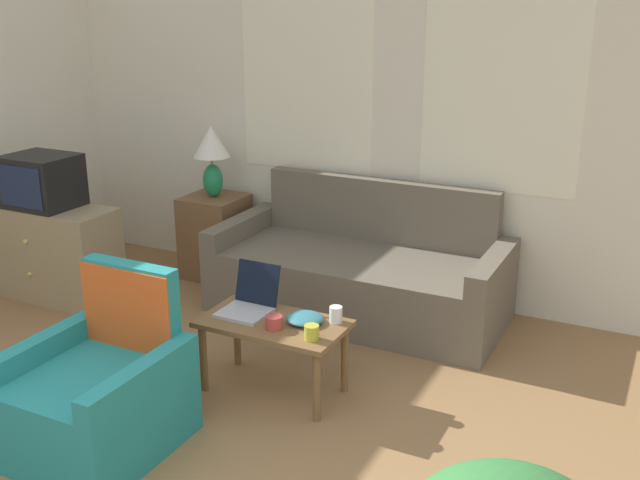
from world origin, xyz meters
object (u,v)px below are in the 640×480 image
at_px(cup_white, 336,314).
at_px(snack_bowl, 305,318).
at_px(couch, 361,275).
at_px(laptop, 249,301).
at_px(coffee_table, 273,331).
at_px(cup_yellow, 274,322).
at_px(table_lamp, 212,151).
at_px(armchair, 100,396).
at_px(television, 42,181).
at_px(cup_navy, 312,332).

bearing_deg(cup_white, snack_bowl, -151.03).
height_order(couch, laptop, couch).
relative_size(couch, laptop, 6.47).
relative_size(coffee_table, cup_yellow, 8.53).
bearing_deg(table_lamp, laptop, -49.27).
relative_size(armchair, table_lamp, 1.57).
bearing_deg(armchair, cup_yellow, 53.03).
distance_m(coffee_table, cup_white, 0.37).
height_order(table_lamp, coffee_table, table_lamp).
relative_size(television, cup_yellow, 5.01).
relative_size(coffee_table, snack_bowl, 3.98).
relative_size(coffee_table, cup_white, 8.91).
relative_size(armchair, cup_yellow, 9.07).
relative_size(laptop, cup_navy, 3.91).
distance_m(table_lamp, snack_bowl, 2.14).
distance_m(couch, armchair, 2.21).
distance_m(table_lamp, cup_yellow, 2.16).
distance_m(armchair, television, 2.28).
relative_size(cup_yellow, snack_bowl, 0.47).
distance_m(laptop, snack_bowl, 0.37).
bearing_deg(television, cup_yellow, -14.32).
xyz_separation_m(armchair, cup_white, (0.85, 1.01, 0.22)).
bearing_deg(snack_bowl, table_lamp, 138.51).
bearing_deg(laptop, cup_yellow, -30.79).
bearing_deg(cup_white, cup_navy, -94.52).
bearing_deg(cup_white, armchair, -130.23).
bearing_deg(cup_white, television, 172.20).
bearing_deg(armchair, coffee_table, 58.37).
relative_size(couch, cup_white, 22.09).
bearing_deg(cup_yellow, laptop, 149.21).
bearing_deg(laptop, cup_navy, -19.27).
distance_m(laptop, cup_navy, 0.53).
bearing_deg(armchair, snack_bowl, 52.87).
bearing_deg(television, coffee_table, -12.61).
xyz_separation_m(television, cup_yellow, (2.30, -0.59, -0.43)).
xyz_separation_m(coffee_table, snack_bowl, (0.17, 0.07, 0.09)).
relative_size(television, table_lamp, 0.87).
relative_size(table_lamp, laptop, 1.77).
height_order(armchair, cup_yellow, armchair).
bearing_deg(table_lamp, coffee_table, -46.17).
xyz_separation_m(coffee_table, cup_white, (0.32, 0.15, 0.11)).
height_order(table_lamp, cup_navy, table_lamp).
bearing_deg(couch, cup_yellow, -87.10).
bearing_deg(cup_white, coffee_table, -155.08).
xyz_separation_m(table_lamp, cup_white, (1.70, -1.28, -0.55)).
xyz_separation_m(couch, snack_bowl, (0.19, -1.23, 0.19)).
height_order(table_lamp, laptop, table_lamp).
bearing_deg(television, cup_navy, -13.50).
xyz_separation_m(coffee_table, cup_navy, (0.30, -0.11, 0.10)).
height_order(couch, table_lamp, table_lamp).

